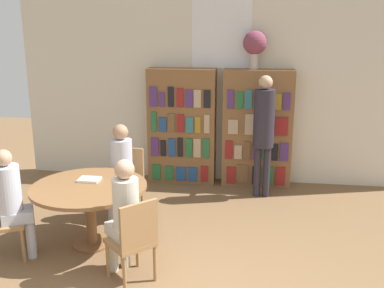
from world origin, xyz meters
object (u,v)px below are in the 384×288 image
(reading_table, at_px, (89,195))
(seated_reader_left, at_px, (120,165))
(flower_vase, at_px, (255,44))
(bookshelf_left, at_px, (182,126))
(librarian_standing, at_px, (264,124))
(bookshelf_right, at_px, (257,129))
(seated_reader_right, at_px, (124,211))
(chair_left_side, at_px, (127,178))
(chair_far_side, at_px, (134,238))
(seated_reader_back, at_px, (11,197))

(reading_table, xyz_separation_m, seated_reader_left, (0.12, 0.80, 0.09))
(reading_table, height_order, seated_reader_left, seated_reader_left)
(seated_reader_left, bearing_deg, flower_vase, -128.87)
(bookshelf_left, distance_m, librarian_standing, 1.37)
(bookshelf_right, xyz_separation_m, seated_reader_right, (-1.28, -2.87, -0.20))
(librarian_standing, bearing_deg, chair_left_side, -155.17)
(chair_left_side, bearing_deg, seated_reader_right, 114.07)
(chair_left_side, bearing_deg, flower_vase, -131.89)
(bookshelf_right, distance_m, seated_reader_right, 3.15)
(bookshelf_left, xyz_separation_m, librarian_standing, (1.26, -0.50, 0.19))
(seated_reader_left, bearing_deg, chair_far_side, 119.86)
(seated_reader_back, bearing_deg, bookshelf_right, 108.78)
(chair_left_side, bearing_deg, reading_table, 90.00)
(chair_left_side, relative_size, seated_reader_left, 0.70)
(bookshelf_right, height_order, seated_reader_back, bookshelf_right)
(flower_vase, relative_size, reading_table, 0.43)
(chair_far_side, bearing_deg, reading_table, 90.00)
(chair_left_side, xyz_separation_m, seated_reader_left, (-0.03, -0.17, 0.23))
(flower_vase, height_order, chair_left_side, flower_vase)
(flower_vase, bearing_deg, reading_table, -127.40)
(bookshelf_right, relative_size, chair_left_side, 2.07)
(chair_far_side, bearing_deg, bookshelf_right, 23.63)
(flower_vase, bearing_deg, chair_left_side, -140.49)
(chair_far_side, relative_size, seated_reader_back, 0.72)
(reading_table, bearing_deg, seated_reader_back, -152.60)
(reading_table, relative_size, seated_reader_left, 1.04)
(bookshelf_left, relative_size, flower_vase, 3.23)
(bookshelf_left, height_order, reading_table, bookshelf_left)
(seated_reader_right, height_order, librarian_standing, librarian_standing)
(chair_far_side, xyz_separation_m, seated_reader_back, (-1.42, 0.32, 0.21))
(flower_vase, bearing_deg, seated_reader_back, -132.81)
(chair_left_side, xyz_separation_m, seated_reader_back, (-0.87, -1.35, 0.21))
(flower_vase, distance_m, seated_reader_back, 3.94)
(bookshelf_left, distance_m, seated_reader_left, 1.61)
(flower_vase, relative_size, seated_reader_right, 0.45)
(chair_left_side, bearing_deg, chair_far_side, 117.00)
(reading_table, relative_size, librarian_standing, 0.73)
(chair_left_side, distance_m, seated_reader_back, 1.61)
(flower_vase, xyz_separation_m, reading_table, (-1.76, -2.31, -1.56))
(reading_table, height_order, librarian_standing, librarian_standing)
(seated_reader_right, distance_m, seated_reader_back, 1.31)
(chair_left_side, bearing_deg, seated_reader_back, 65.86)
(bookshelf_left, bearing_deg, librarian_standing, -21.62)
(chair_far_side, bearing_deg, bookshelf_left, 45.15)
(librarian_standing, bearing_deg, reading_table, -137.07)
(chair_left_side, bearing_deg, seated_reader_left, 90.00)
(chair_left_side, distance_m, librarian_standing, 2.06)
(flower_vase, height_order, seated_reader_back, flower_vase)
(seated_reader_left, xyz_separation_m, seated_reader_back, (-0.84, -1.17, -0.01))
(bookshelf_left, distance_m, flower_vase, 1.68)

